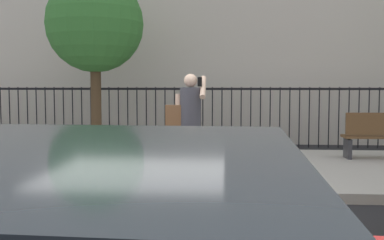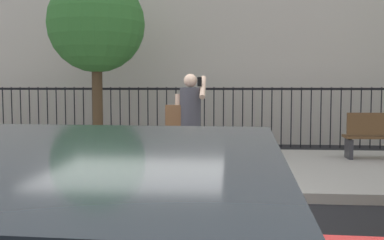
{
  "view_description": "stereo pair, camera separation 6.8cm",
  "coord_description": "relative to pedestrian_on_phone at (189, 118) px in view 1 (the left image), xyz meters",
  "views": [
    {
      "loc": [
        1.28,
        -6.38,
        1.64
      ],
      "look_at": [
        0.7,
        1.27,
        1.06
      ],
      "focal_mm": 43.0,
      "sensor_mm": 36.0,
      "label": 1
    },
    {
      "loc": [
        1.35,
        -6.37,
        1.64
      ],
      "look_at": [
        0.7,
        1.27,
        1.06
      ],
      "focal_mm": 43.0,
      "sensor_mm": 36.0,
      "label": 2
    }
  ],
  "objects": [
    {
      "name": "street_tree_near",
      "position": [
        -2.52,
        3.44,
        1.96
      ],
      "size": [
        2.31,
        2.31,
        4.26
      ],
      "color": "#4C3823",
      "rests_on": "ground"
    },
    {
      "name": "iron_fence",
      "position": [
        -0.67,
        4.93,
        -0.1
      ],
      "size": [
        12.03,
        0.04,
        1.6
      ],
      "color": "black",
      "rests_on": "ground"
    },
    {
      "name": "pedestrian_on_phone",
      "position": [
        0.0,
        0.0,
        0.0
      ],
      "size": [
        0.65,
        0.49,
        1.68
      ],
      "color": "beige",
      "rests_on": "sidewalk"
    },
    {
      "name": "street_bench",
      "position": [
        3.78,
        2.14,
        -0.47
      ],
      "size": [
        1.6,
        0.45,
        0.95
      ],
      "color": "brown",
      "rests_on": "sidewalk"
    },
    {
      "name": "ground_plane",
      "position": [
        -0.67,
        -0.97,
        -1.12
      ],
      "size": [
        60.0,
        60.0,
        0.0
      ],
      "primitive_type": "plane",
      "color": "black"
    },
    {
      "name": "sidewalk",
      "position": [
        -0.67,
        1.23,
        -1.05
      ],
      "size": [
        28.0,
        4.4,
        0.15
      ],
      "primitive_type": "cube",
      "color": "#B2ADA3",
      "rests_on": "ground"
    }
  ]
}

